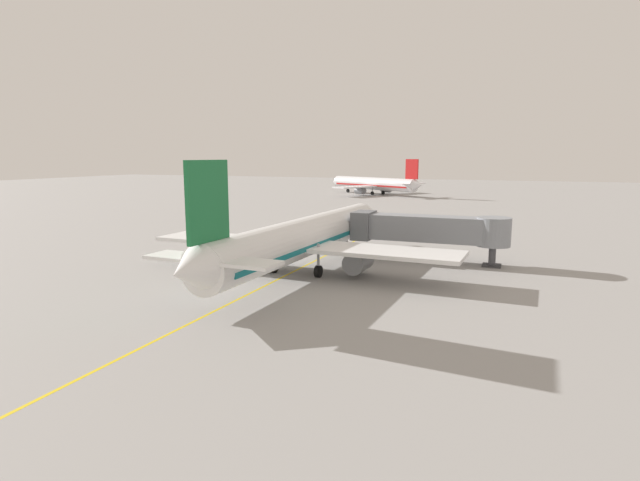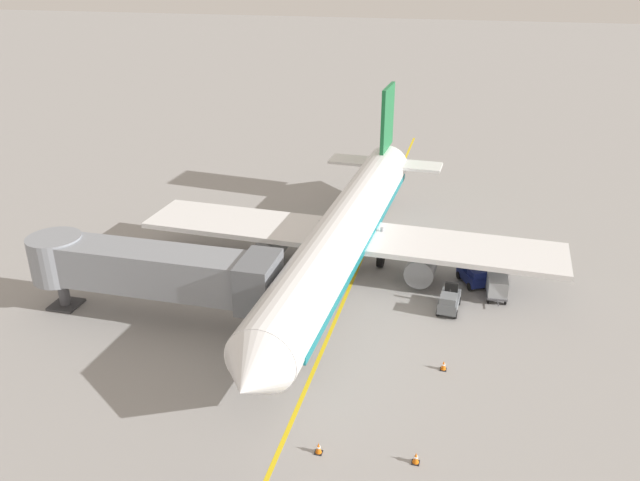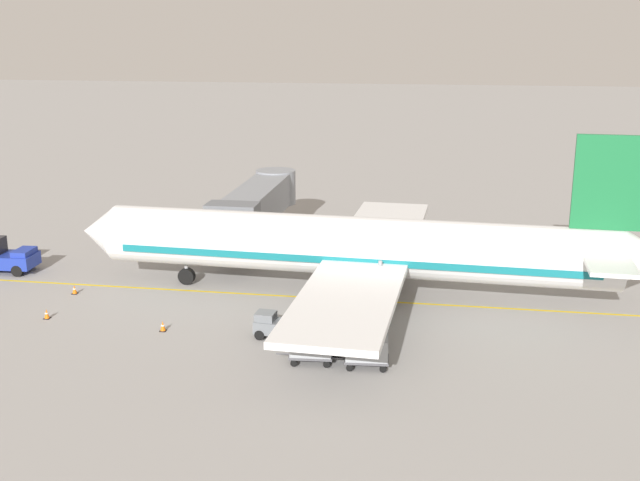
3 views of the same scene
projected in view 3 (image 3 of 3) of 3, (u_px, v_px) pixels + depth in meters
The scene contains 13 objects.
ground_plane at pixel (322, 298), 48.72m from camera, with size 400.00×400.00×0.00m, color gray.
gate_lead_in_line at pixel (322, 298), 48.72m from camera, with size 0.24×80.00×0.01m, color gold.
parked_airliner at pixel (358, 248), 48.32m from camera, with size 30.18×37.31×10.63m.
jet_bridge at pixel (258, 203), 59.37m from camera, with size 16.07×3.50×4.98m.
pushback_tractor at pixel (1, 256), 53.81m from camera, with size 2.43×4.51×2.40m.
baggage_tug_lead at pixel (346, 339), 40.37m from camera, with size 2.22×2.77×1.62m.
baggage_tug_trailing at pixel (276, 325), 42.30m from camera, with size 1.45×2.58×1.62m.
baggage_cart_front at pixel (311, 345), 39.04m from camera, with size 1.47×2.94×1.58m.
baggage_cart_second_in_train at pixel (367, 349), 38.51m from camera, with size 1.47×2.94×1.58m.
ground_crew_wing_walker at pixel (350, 311), 43.85m from camera, with size 0.73×0.26×1.69m.
safety_cone_nose_left at pixel (47, 314), 45.18m from camera, with size 0.36×0.36×0.59m.
safety_cone_nose_right at pixel (75, 290), 49.43m from camera, with size 0.36×0.36×0.59m.
safety_cone_wing_tip at pixel (163, 326), 43.32m from camera, with size 0.36×0.36×0.59m.
Camera 3 is at (-45.42, -7.48, 16.36)m, focal length 43.37 mm.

